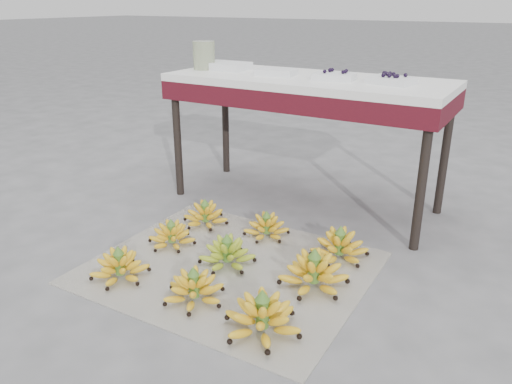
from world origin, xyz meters
The scene contains 17 objects.
ground centered at (0.00, 0.00, 0.00)m, with size 60.00×60.00×0.00m, color #5B5B5D.
newspaper_mat centered at (0.03, 0.06, 0.00)m, with size 1.25×1.05×0.01m, color white.
bunch_front_left centered at (-0.34, -0.27, 0.06)m, with size 0.34×0.34×0.16m.
bunch_front_center centered at (0.06, -0.25, 0.06)m, with size 0.34×0.34×0.16m.
bunch_front_right centered at (0.41, -0.28, 0.07)m, with size 0.33×0.33×0.18m.
bunch_mid_left centered at (-0.35, 0.10, 0.06)m, with size 0.24×0.24×0.15m.
bunch_mid_center centered at (0.00, 0.08, 0.06)m, with size 0.33×0.33×0.16m.
bunch_mid_right centered at (0.44, 0.11, 0.07)m, with size 0.38×0.38×0.19m.
bunch_back_left centered at (-0.36, 0.40, 0.06)m, with size 0.28×0.28×0.15m.
bunch_back_center centered at (0.01, 0.44, 0.06)m, with size 0.29×0.29×0.15m.
bunch_back_right centered at (0.44, 0.41, 0.06)m, with size 0.35×0.35×0.17m.
vendor_table centered at (-0.03, 0.97, 0.69)m, with size 1.61×0.65×0.77m.
tray_far_left centered at (-0.60, 1.00, 0.80)m, with size 0.28×0.20×0.04m.
tray_left centered at (-0.21, 0.95, 0.79)m, with size 0.24×0.19×0.04m.
tray_right centered at (0.15, 0.95, 0.79)m, with size 0.24×0.19×0.06m.
tray_far_right centered at (0.45, 0.96, 0.79)m, with size 0.25×0.20×0.06m.
glass_jar centered at (-0.72, 0.94, 0.86)m, with size 0.14×0.14×0.17m, color beige.
Camera 1 is at (1.19, -1.65, 1.18)m, focal length 35.00 mm.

